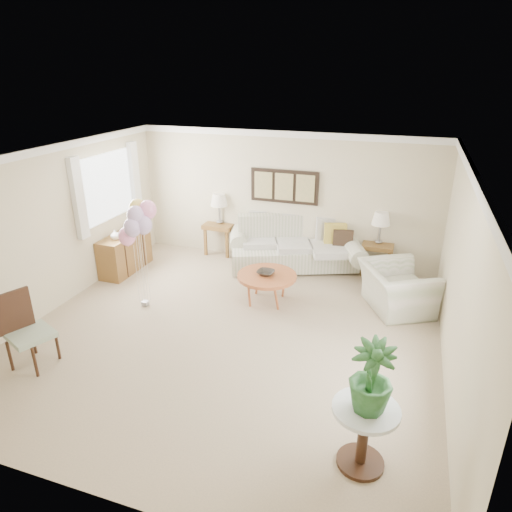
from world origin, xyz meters
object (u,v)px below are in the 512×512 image
Objects in this scene: sofa at (295,247)px; balloon_cluster at (137,221)px; armchair at (396,288)px; accent_chair at (25,328)px; coffee_table at (267,277)px.

sofa is 1.67× the size of balloon_cluster.
armchair is at bearing -30.72° from sofa.
accent_chair is at bearing -120.28° from sofa.
coffee_table is at bearing 23.46° from balloon_cluster.
coffee_table is at bearing 47.49° from accent_chair.
armchair is at bearing 34.75° from accent_chair.
accent_chair is (-2.53, -4.33, 0.15)m from sofa.
coffee_table is 0.95× the size of accent_chair.
coffee_table is 2.11m from armchair.
coffee_table is 3.65m from accent_chair.
balloon_cluster is at bearing 79.85° from armchair.
balloon_cluster reaches higher than coffee_table.
accent_chair is at bearing 96.80° from armchair.
balloon_cluster reaches higher than armchair.
sofa is at bearing 31.33° from armchair.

